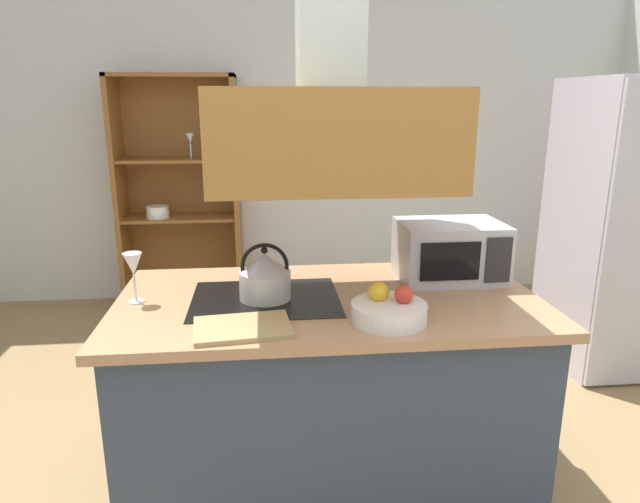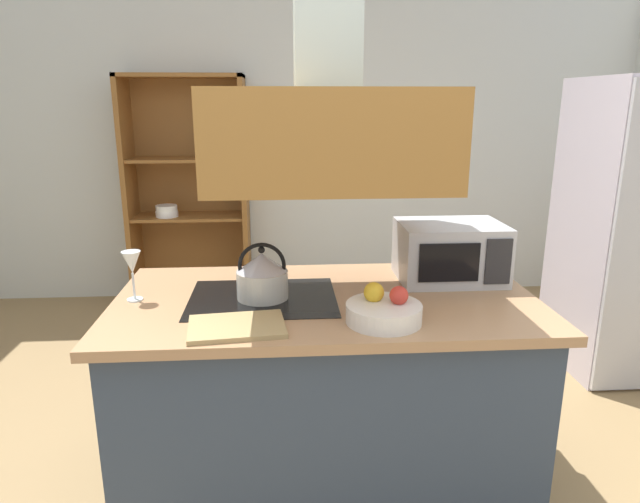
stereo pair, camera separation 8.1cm
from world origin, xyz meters
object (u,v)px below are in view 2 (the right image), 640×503
object	(u,v)px
kettle	(262,276)
fruit_bowl	(384,311)
wine_glass_on_counter	(132,264)
dish_cabinet	(190,206)
microwave	(450,252)
cutting_board	(237,327)

from	to	relation	value
kettle	fruit_bowl	world-z (taller)	kettle
fruit_bowl	wine_glass_on_counter	bearing A→B (deg)	162.94
dish_cabinet	microwave	size ratio (longest dim) A/B	4.11
kettle	wine_glass_on_counter	bearing A→B (deg)	178.17
wine_glass_on_counter	fruit_bowl	distance (m)	1.02
kettle	wine_glass_on_counter	distance (m)	0.52
kettle	fruit_bowl	xyz separation A→B (m)	(0.45, -0.28, -0.06)
dish_cabinet	cutting_board	xyz separation A→B (m)	(0.60, -2.78, 0.07)
cutting_board	fruit_bowl	distance (m)	0.54
cutting_board	microwave	size ratio (longest dim) A/B	0.74
wine_glass_on_counter	microwave	bearing A→B (deg)	7.50
microwave	dish_cabinet	bearing A→B (deg)	123.79
kettle	cutting_board	world-z (taller)	kettle
microwave	wine_glass_on_counter	distance (m)	1.37
dish_cabinet	kettle	xyz separation A→B (m)	(0.68, -2.46, 0.16)
cutting_board	microwave	xyz separation A→B (m)	(0.92, 0.51, 0.12)
kettle	microwave	distance (m)	0.86
kettle	cutting_board	distance (m)	0.33
microwave	cutting_board	bearing A→B (deg)	-151.23
dish_cabinet	wine_glass_on_counter	bearing A→B (deg)	-86.24
dish_cabinet	microwave	distance (m)	2.74
dish_cabinet	cutting_board	world-z (taller)	dish_cabinet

